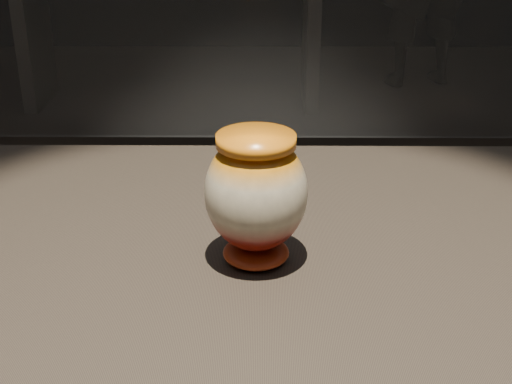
{
  "coord_description": "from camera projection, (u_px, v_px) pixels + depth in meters",
  "views": [
    {
      "loc": [
        0.13,
        -0.86,
        1.39
      ],
      "look_at": [
        0.13,
        -0.03,
        1.0
      ],
      "focal_mm": 50.0,
      "sensor_mm": 36.0,
      "label": 1
    }
  ],
  "objects": [
    {
      "name": "back_shelf",
      "position": [
        171.0,
        0.0,
        4.27
      ],
      "size": [
        2.0,
        0.6,
        0.9
      ],
      "color": "black",
      "rests_on": "ground"
    },
    {
      "name": "main_vase",
      "position": [
        256.0,
        194.0,
        0.92
      ],
      "size": [
        0.14,
        0.14,
        0.18
      ],
      "rotation": [
        0.0,
        0.0,
        -0.06
      ],
      "color": "maroon",
      "rests_on": "display_plinth"
    }
  ]
}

